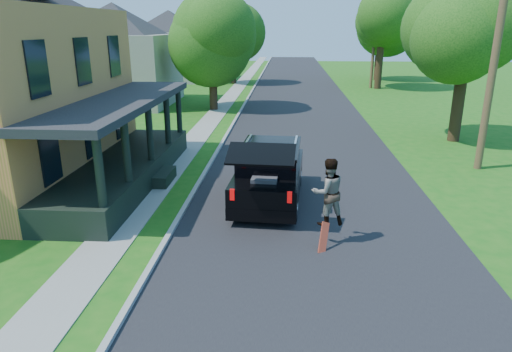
# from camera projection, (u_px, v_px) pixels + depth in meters

# --- Properties ---
(ground) EXTENTS (140.00, 140.00, 0.00)m
(ground) POSITION_uv_depth(u_px,v_px,m) (319.00, 269.00, 10.97)
(ground) COLOR #165B12
(ground) RESTS_ON ground
(street) EXTENTS (8.00, 120.00, 0.02)m
(street) POSITION_uv_depth(u_px,v_px,m) (300.00, 115.00, 29.93)
(street) COLOR black
(street) RESTS_ON ground
(curb) EXTENTS (0.15, 120.00, 0.12)m
(curb) POSITION_uv_depth(u_px,v_px,m) (239.00, 115.00, 30.19)
(curb) COLOR gray
(curb) RESTS_ON ground
(sidewalk) EXTENTS (1.30, 120.00, 0.03)m
(sidewalk) POSITION_uv_depth(u_px,v_px,m) (216.00, 114.00, 30.30)
(sidewalk) COLOR gray
(sidewalk) RESTS_ON ground
(front_walk) EXTENTS (6.50, 1.20, 0.03)m
(front_walk) POSITION_uv_depth(u_px,v_px,m) (58.00, 180.00, 17.28)
(front_walk) COLOR gray
(front_walk) RESTS_ON ground
(neighbor_house_mid) EXTENTS (12.78, 12.78, 8.30)m
(neighbor_house_mid) POSITION_uv_depth(u_px,v_px,m) (115.00, 46.00, 33.30)
(neighbor_house_mid) COLOR #9B9689
(neighbor_house_mid) RESTS_ON ground
(neighbor_house_far) EXTENTS (12.78, 12.78, 8.30)m
(neighbor_house_far) POSITION_uv_depth(u_px,v_px,m) (170.00, 40.00, 48.46)
(neighbor_house_far) COLOR #9B9689
(neighbor_house_far) RESTS_ON ground
(black_suv) EXTENTS (2.32, 5.36, 2.45)m
(black_suv) POSITION_uv_depth(u_px,v_px,m) (269.00, 174.00, 15.03)
(black_suv) COLOR black
(black_suv) RESTS_ON ground
(skateboarder) EXTENTS (1.07, 0.95, 1.83)m
(skateboarder) POSITION_uv_depth(u_px,v_px,m) (328.00, 192.00, 11.93)
(skateboarder) COLOR black
(skateboarder) RESTS_ON ground
(skateboard) EXTENTS (0.32, 0.53, 0.79)m
(skateboard) POSITION_uv_depth(u_px,v_px,m) (324.00, 239.00, 11.83)
(skateboard) COLOR #9B240D
(skateboard) RESTS_ON ground
(tree_left_mid) EXTENTS (7.70, 7.50, 8.47)m
(tree_left_mid) POSITION_uv_depth(u_px,v_px,m) (211.00, 31.00, 30.35)
(tree_left_mid) COLOR black
(tree_left_mid) RESTS_ON ground
(tree_left_far) EXTENTS (5.64, 5.57, 8.79)m
(tree_left_far) POSITION_uv_depth(u_px,v_px,m) (233.00, 24.00, 44.92)
(tree_left_far) COLOR black
(tree_left_far) RESTS_ON ground
(tree_right_near) EXTENTS (6.20, 5.80, 8.12)m
(tree_right_near) POSITION_uv_depth(u_px,v_px,m) (467.00, 28.00, 21.61)
(tree_right_near) COLOR black
(tree_right_near) RESTS_ON ground
(tree_right_mid) EXTENTS (7.17, 7.38, 9.89)m
(tree_right_mid) POSITION_uv_depth(u_px,v_px,m) (383.00, 13.00, 40.81)
(tree_right_mid) COLOR black
(tree_right_mid) RESTS_ON ground
(tree_right_far) EXTENTS (7.93, 7.71, 9.37)m
(tree_right_far) POSITION_uv_depth(u_px,v_px,m) (380.00, 24.00, 47.76)
(tree_right_far) COLOR black
(tree_right_far) RESTS_ON ground
(utility_pole_near) EXTENTS (1.83, 0.31, 9.62)m
(utility_pole_near) POSITION_uv_depth(u_px,v_px,m) (497.00, 43.00, 17.19)
(utility_pole_near) COLOR #503B25
(utility_pole_near) RESTS_ON ground
(utility_pole_far) EXTENTS (1.69, 0.54, 10.19)m
(utility_pole_far) POSITION_uv_depth(u_px,v_px,m) (375.00, 30.00, 41.72)
(utility_pole_far) COLOR #503B25
(utility_pole_far) RESTS_ON ground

